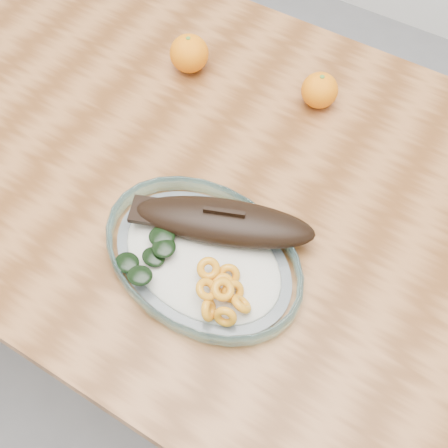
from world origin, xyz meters
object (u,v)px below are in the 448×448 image
at_px(orange_right, 320,90).
at_px(plated_meal, 204,253).
at_px(orange_left, 189,54).
at_px(dining_table, 199,193).

bearing_deg(orange_right, plated_meal, -90.46).
bearing_deg(plated_meal, orange_left, 133.66).
bearing_deg(plated_meal, dining_table, 133.70).
bearing_deg(dining_table, plated_meal, -53.88).
height_order(dining_table, orange_right, orange_right).
distance_m(dining_table, orange_left, 0.25).
xyz_separation_m(dining_table, orange_right, (0.12, 0.21, 0.13)).
bearing_deg(plated_meal, orange_right, 97.12).
bearing_deg(orange_left, dining_table, -53.96).
relative_size(plated_meal, orange_right, 9.98).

